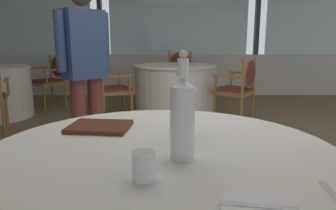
{
  "coord_description": "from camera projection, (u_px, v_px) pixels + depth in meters",
  "views": [
    {
      "loc": [
        -0.26,
        -2.42,
        1.16
      ],
      "look_at": [
        -0.25,
        -1.32,
        0.93
      ],
      "focal_mm": 33.43,
      "sensor_mm": 36.0,
      "label": 1
    }
  ],
  "objects": [
    {
      "name": "window_wall_far",
      "position": [
        179.0,
        43.0,
        6.47
      ],
      "size": [
        10.25,
        0.14,
        2.73
      ],
      "color": "beige",
      "rests_on": "ground_plane"
    },
    {
      "name": "water_bottle",
      "position": [
        183.0,
        116.0,
        1.02
      ],
      "size": [
        0.08,
        0.08,
        0.36
      ],
      "color": "white",
      "rests_on": "foreground_table"
    },
    {
      "name": "side_plate",
      "position": [
        258.0,
        208.0,
        0.73
      ],
      "size": [
        0.18,
        0.18,
        0.01
      ],
      "primitive_type": "cylinder",
      "color": "white",
      "rests_on": "foreground_table"
    },
    {
      "name": "dining_chair_0_2",
      "position": [
        51.0,
        77.0,
        5.41
      ],
      "size": [
        0.66,
        0.65,
        0.89
      ],
      "rotation": [
        0.0,
        0.0,
        10.34
      ],
      "color": "olive",
      "rests_on": "ground_plane"
    },
    {
      "name": "menu_book",
      "position": [
        100.0,
        127.0,
        1.39
      ],
      "size": [
        0.28,
        0.23,
        0.02
      ],
      "primitive_type": "cube",
      "rotation": [
        0.0,
        0.0,
        -0.11
      ],
      "color": "#512319",
      "rests_on": "foreground_table"
    },
    {
      "name": "water_tumbler",
      "position": [
        144.0,
        166.0,
        0.88
      ],
      "size": [
        0.07,
        0.07,
        0.08
      ],
      "primitive_type": "cylinder",
      "color": "white",
      "rests_on": "foreground_table"
    },
    {
      "name": "ground_plane",
      "position": [
        197.0,
        181.0,
        2.61
      ],
      "size": [
        14.46,
        14.46,
        0.0
      ],
      "primitive_type": "plane",
      "color": "#756047"
    },
    {
      "name": "dining_chair_1_0",
      "position": [
        180.0,
        72.0,
        5.95
      ],
      "size": [
        0.57,
        0.51,
        0.94
      ],
      "rotation": [
        0.0,
        0.0,
        4.61
      ],
      "color": "olive",
      "rests_on": "ground_plane"
    },
    {
      "name": "diner_person_0",
      "position": [
        85.0,
        64.0,
        2.83
      ],
      "size": [
        0.4,
        0.4,
        1.66
      ],
      "rotation": [
        0.0,
        0.0,
        2.35
      ],
      "color": "brown",
      "rests_on": "ground_plane"
    },
    {
      "name": "background_table_1",
      "position": [
        175.0,
        90.0,
        4.93
      ],
      "size": [
        1.3,
        1.3,
        0.77
      ],
      "color": "silver",
      "rests_on": "ground_plane"
    },
    {
      "name": "dining_chair_1_2",
      "position": [
        240.0,
        85.0,
        4.29
      ],
      "size": [
        0.64,
        0.66,
        0.92
      ],
      "rotation": [
        0.0,
        0.0,
        8.8
      ],
      "color": "olive",
      "rests_on": "ground_plane"
    },
    {
      "name": "wine_glass",
      "position": [
        188.0,
        102.0,
        1.29
      ],
      "size": [
        0.09,
        0.09,
        0.19
      ],
      "color": "white",
      "rests_on": "foreground_table"
    },
    {
      "name": "dining_chair_1_1",
      "position": [
        108.0,
        84.0,
        4.47
      ],
      "size": [
        0.61,
        0.64,
        0.92
      ],
      "rotation": [
        0.0,
        0.0,
        6.7
      ],
      "color": "olive",
      "rests_on": "ground_plane"
    },
    {
      "name": "butter_knife",
      "position": [
        258.0,
        206.0,
        0.73
      ],
      "size": [
        0.18,
        0.05,
        0.0
      ],
      "primitive_type": "cube",
      "rotation": [
        0.0,
        0.0,
        -0.17
      ],
      "color": "silver",
      "rests_on": "foreground_table"
    }
  ]
}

